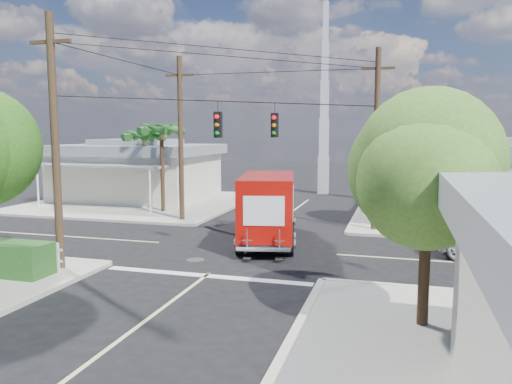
% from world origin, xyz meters
% --- Properties ---
extents(ground, '(120.00, 120.00, 0.00)m').
position_xyz_m(ground, '(0.00, 0.00, 0.00)').
color(ground, black).
rests_on(ground, ground).
extents(sidewalk_ne, '(14.12, 14.12, 0.14)m').
position_xyz_m(sidewalk_ne, '(10.88, 10.88, 0.07)').
color(sidewalk_ne, '#9A958B').
rests_on(sidewalk_ne, ground).
extents(sidewalk_nw, '(14.12, 14.12, 0.14)m').
position_xyz_m(sidewalk_nw, '(-10.88, 10.88, 0.07)').
color(sidewalk_nw, '#9A958B').
rests_on(sidewalk_nw, ground).
extents(road_markings, '(32.00, 32.00, 0.01)m').
position_xyz_m(road_markings, '(0.00, -1.47, 0.01)').
color(road_markings, beige).
rests_on(road_markings, ground).
extents(building_ne, '(11.80, 10.20, 4.50)m').
position_xyz_m(building_ne, '(12.50, 11.97, 2.32)').
color(building_ne, beige).
rests_on(building_ne, sidewalk_ne).
extents(building_nw, '(10.80, 10.20, 4.30)m').
position_xyz_m(building_nw, '(-12.00, 12.46, 2.22)').
color(building_nw, beige).
rests_on(building_nw, sidewalk_nw).
extents(radio_tower, '(0.80, 0.80, 17.00)m').
position_xyz_m(radio_tower, '(0.50, 20.00, 5.64)').
color(radio_tower, silver).
rests_on(radio_tower, ground).
extents(tree_ne_front, '(4.21, 4.14, 6.66)m').
position_xyz_m(tree_ne_front, '(7.21, 6.76, 4.77)').
color(tree_ne_front, '#422D1C').
rests_on(tree_ne_front, sidewalk_ne).
extents(tree_ne_back, '(3.77, 3.66, 5.82)m').
position_xyz_m(tree_ne_back, '(9.81, 8.96, 4.19)').
color(tree_ne_back, '#422D1C').
rests_on(tree_ne_back, sidewalk_ne).
extents(tree_se, '(3.67, 3.54, 5.62)m').
position_xyz_m(tree_se, '(7.01, -7.24, 4.04)').
color(tree_se, '#422D1C').
rests_on(tree_se, sidewalk_se).
extents(palm_nw_front, '(3.01, 3.08, 5.59)m').
position_xyz_m(palm_nw_front, '(-7.50, 7.50, 5.04)').
color(palm_nw_front, '#422D1C').
rests_on(palm_nw_front, sidewalk_nw).
extents(palm_nw_back, '(3.01, 3.08, 5.19)m').
position_xyz_m(palm_nw_back, '(-9.50, 9.00, 4.67)').
color(palm_nw_back, '#422D1C').
rests_on(palm_nw_back, sidewalk_nw).
extents(utility_poles, '(12.00, 10.68, 9.00)m').
position_xyz_m(utility_poles, '(-1.58, 1.60, 4.67)').
color(utility_poles, '#473321').
rests_on(utility_poles, ground).
extents(vending_boxes, '(1.90, 0.50, 1.10)m').
position_xyz_m(vending_boxes, '(6.50, 6.20, 0.69)').
color(vending_boxes, '#B01719').
rests_on(vending_boxes, sidewalk_ne).
extents(delivery_truck, '(3.51, 7.43, 3.10)m').
position_xyz_m(delivery_truck, '(0.74, 1.43, 1.57)').
color(delivery_truck, black).
rests_on(delivery_truck, ground).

